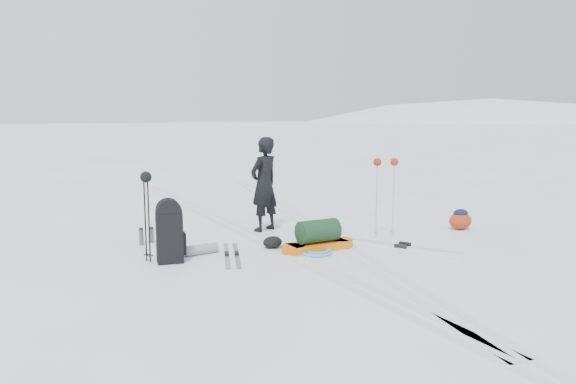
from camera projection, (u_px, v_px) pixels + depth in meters
name	position (u px, v px, depth m)	size (l,w,h in m)	color
ground	(278.00, 249.00, 9.51)	(200.00, 200.00, 0.00)	white
ski_tracks	(290.00, 235.00, 10.55)	(3.38, 17.97, 0.01)	silver
skier	(264.00, 184.00, 10.83)	(0.67, 0.44, 1.83)	black
pulk_sled	(318.00, 238.00, 9.41)	(1.38, 0.53, 0.52)	orange
expedition_rucksack	(173.00, 232.00, 8.65)	(1.06, 0.57, 1.00)	black
ski_poles_black	(146.00, 188.00, 8.55)	(0.17, 0.18, 1.41)	black
ski_poles_silver	(386.00, 171.00, 10.18)	(0.46, 0.23, 1.47)	silver
touring_skis_grey	(232.00, 255.00, 9.06)	(0.67, 1.60, 0.06)	gray
touring_skis_white	(403.00, 247.00, 9.59)	(1.37, 1.86, 0.07)	white
rope_coil	(316.00, 251.00, 9.20)	(0.64, 0.64, 0.07)	#5BA0DD
small_daypack	(460.00, 219.00, 11.04)	(0.50, 0.39, 0.41)	maroon
thermos_pair	(146.00, 236.00, 9.84)	(0.29, 0.21, 0.31)	#585B60
stuff_sack	(273.00, 242.00, 9.53)	(0.35, 0.26, 0.21)	black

